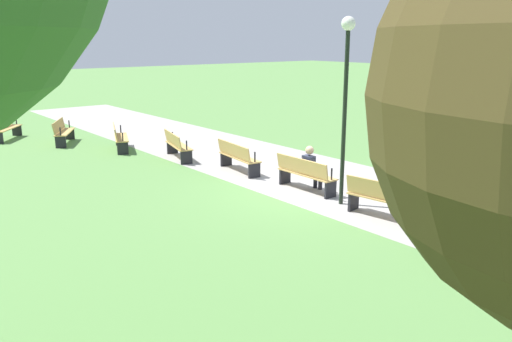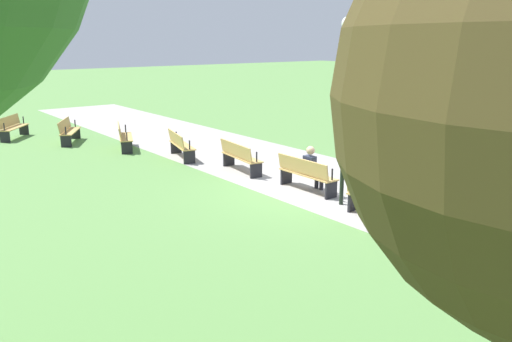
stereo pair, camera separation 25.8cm
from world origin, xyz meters
The scene contains 12 objects.
ground_plane centered at (0.00, 0.00, 0.00)m, with size 120.00×120.00×0.00m, color #5B8C47.
path_paving centered at (0.00, 1.13, 0.00)m, with size 41.48×4.47×0.01m, color #A39E99.
bench_0 centered at (-12.51, -4.27, 0.47)m, with size 1.73×1.47×0.89m.
bench_1 centered at (-10.28, -2.79, 0.47)m, with size 1.81×1.31×0.89m.
bench_2 centered at (-7.86, -1.62, 0.47)m, with size 1.86×1.13×0.89m.
bench_3 centered at (-5.32, -0.76, 0.47)m, with size 1.87×0.92×0.89m.
bench_4 centered at (-2.68, -0.24, 0.47)m, with size 1.86×0.70×0.89m.
bench_5 centered at (0.00, -0.07, 0.47)m, with size 1.81×0.47×0.89m.
bench_6 centered at (2.68, -0.24, 0.47)m, with size 1.86×0.70×0.89m.
bench_7 centered at (5.32, -0.76, 0.47)m, with size 1.87×0.92×0.89m.
person_seated centered at (0.08, 0.07, 0.64)m, with size 0.32×0.52×1.20m.
lamp_post centered at (1.34, -0.16, 2.99)m, with size 0.32×0.32×4.34m.
Camera 1 is at (9.24, -9.17, 3.85)m, focal length 36.14 mm.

